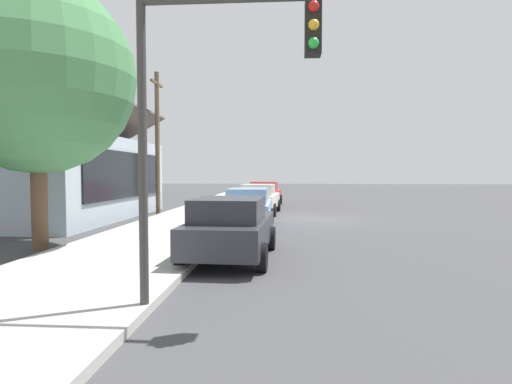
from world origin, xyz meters
name	(u,v)px	position (x,y,z in m)	size (l,w,h in m)	color
ground_plane	(315,219)	(0.00, 0.00, 0.00)	(120.00, 120.00, 0.00)	#424244
sidewalk_curb	(199,216)	(0.00, 5.60, 0.08)	(60.00, 4.20, 0.16)	#B2AFA8
car_charcoal	(231,228)	(-9.37, 2.78, 0.81)	(4.42, 2.19, 1.59)	#2D3035
car_skyblue	(249,207)	(-3.28, 2.87, 0.81)	(4.55, 1.96, 1.59)	#8CB7E0
car_ivory	(259,199)	(2.32, 2.81, 0.82)	(4.81, 2.25, 1.59)	silver
car_cherry	(265,193)	(7.70, 2.77, 0.81)	(4.43, 2.27, 1.59)	red
storefront_building	(64,176)	(-0.65, 11.98, 2.05)	(11.69, 6.54, 5.61)	#ADBCC6
shade_tree	(36,77)	(-8.57, 8.35, 4.89)	(5.43, 5.43, 7.62)	brown
traffic_light_main	(210,88)	(-13.55, 2.54, 3.49)	(0.37, 2.79, 5.20)	#383833
utility_pole_wooden	(157,140)	(1.90, 8.20, 3.93)	(1.80, 0.24, 7.50)	brown
fire_hydrant_red	(238,202)	(4.26, 4.20, 0.50)	(0.22, 0.22, 0.71)	red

